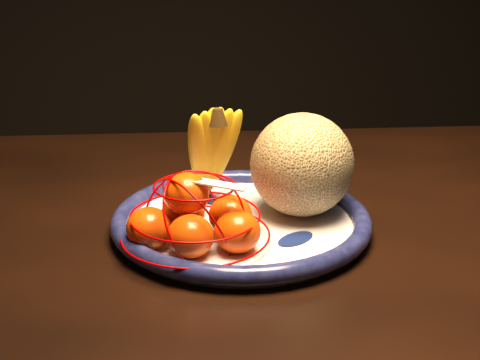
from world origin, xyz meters
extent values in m
cube|color=black|center=(-0.01, -0.11, 0.73)|extent=(1.59, 1.04, 0.04)
cylinder|color=black|center=(0.71, 0.20, 0.36)|extent=(0.06, 0.06, 0.71)
cylinder|color=white|center=(0.14, -0.17, 0.76)|extent=(0.32, 0.32, 0.01)
torus|color=#0A0E38|center=(0.14, -0.17, 0.77)|extent=(0.35, 0.35, 0.03)
cylinder|color=white|center=(0.14, -0.17, 0.76)|extent=(0.16, 0.16, 0.00)
ellipsoid|color=navy|center=(0.19, -0.24, 0.77)|extent=(0.13, 0.12, 0.00)
ellipsoid|color=navy|center=(0.11, -0.09, 0.77)|extent=(0.10, 0.12, 0.00)
ellipsoid|color=navy|center=(0.03, -0.17, 0.77)|extent=(0.10, 0.07, 0.00)
sphere|color=olive|center=(0.22, -0.15, 0.84)|extent=(0.14, 0.14, 0.14)
ellipsoid|color=gold|center=(0.09, -0.09, 0.84)|extent=(0.06, 0.10, 0.15)
ellipsoid|color=gold|center=(0.10, -0.09, 0.85)|extent=(0.04, 0.09, 0.15)
ellipsoid|color=gold|center=(0.10, -0.09, 0.85)|extent=(0.04, 0.09, 0.16)
ellipsoid|color=gold|center=(0.11, -0.09, 0.85)|extent=(0.06, 0.09, 0.16)
ellipsoid|color=gold|center=(0.11, -0.09, 0.85)|extent=(0.07, 0.09, 0.15)
ellipsoid|color=gold|center=(0.12, -0.08, 0.84)|extent=(0.09, 0.09, 0.15)
cone|color=black|center=(0.11, -0.09, 0.91)|extent=(0.03, 0.03, 0.02)
ellipsoid|color=#FF4300|center=(0.01, -0.23, 0.79)|extent=(0.06, 0.06, 0.05)
ellipsoid|color=#FF4300|center=(0.06, -0.26, 0.79)|extent=(0.06, 0.06, 0.05)
ellipsoid|color=#FF4300|center=(0.11, -0.26, 0.79)|extent=(0.06, 0.06, 0.05)
ellipsoid|color=#FF4300|center=(0.06, -0.19, 0.79)|extent=(0.06, 0.06, 0.05)
ellipsoid|color=#FF4300|center=(0.11, -0.21, 0.79)|extent=(0.06, 0.06, 0.05)
ellipsoid|color=#FF4300|center=(0.06, -0.22, 0.83)|extent=(0.06, 0.06, 0.05)
torus|color=#AB0000|center=(0.07, -0.23, 0.78)|extent=(0.25, 0.25, 0.00)
torus|color=#AB0000|center=(0.07, -0.23, 0.81)|extent=(0.21, 0.21, 0.00)
torus|color=#AB0000|center=(0.07, -0.23, 0.84)|extent=(0.13, 0.13, 0.00)
torus|color=#AB0000|center=(0.07, -0.23, 0.80)|extent=(0.13, 0.06, 0.12)
torus|color=#AB0000|center=(0.07, -0.23, 0.80)|extent=(0.12, 0.14, 0.12)
torus|color=#AB0000|center=(0.07, -0.23, 0.80)|extent=(0.11, 0.14, 0.12)
cube|color=white|center=(0.09, -0.24, 0.85)|extent=(0.08, 0.05, 0.01)
camera|label=1|loc=(-0.01, -0.99, 1.13)|focal=50.00mm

